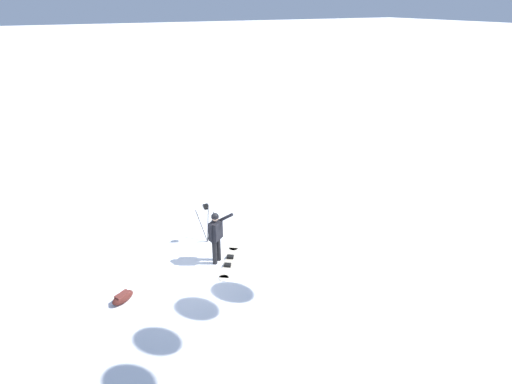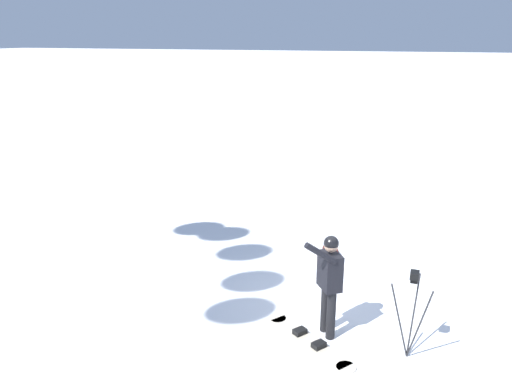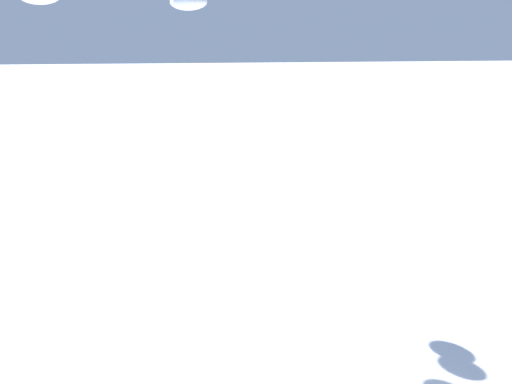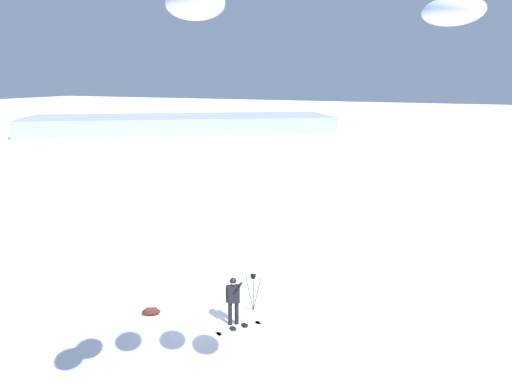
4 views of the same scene
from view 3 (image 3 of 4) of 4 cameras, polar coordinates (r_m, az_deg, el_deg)
The scene contains 0 objects.
Camera 3 is at (7.30, -4.34, 8.23)m, focal length 35.71 mm.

